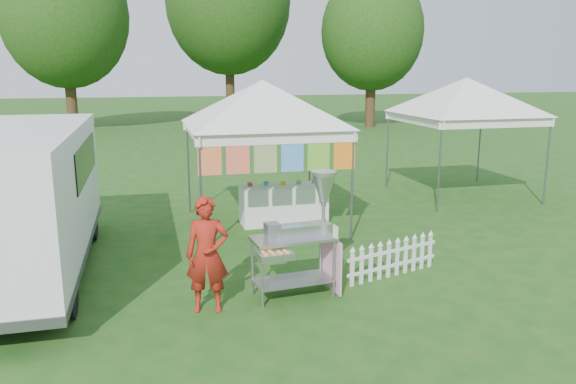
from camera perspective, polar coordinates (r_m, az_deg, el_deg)
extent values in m
plane|color=#1A4E16|center=(8.63, 2.35, -9.48)|extent=(120.00, 120.00, 0.00)
cylinder|color=#59595E|center=(10.02, -8.83, -0.21)|extent=(0.04, 0.04, 2.10)
cylinder|color=#59595E|center=(10.66, 6.53, 0.61)|extent=(0.04, 0.04, 2.10)
cylinder|color=#59595E|center=(12.80, -10.08, 2.49)|extent=(0.04, 0.04, 2.10)
cylinder|color=#59595E|center=(13.31, 2.21, 3.05)|extent=(0.04, 0.04, 2.10)
cube|color=white|center=(10.09, -0.93, 5.50)|extent=(3.00, 0.03, 0.22)
cube|color=white|center=(12.85, -3.88, 6.97)|extent=(3.00, 0.03, 0.22)
pyramid|color=white|center=(11.40, -2.63, 11.32)|extent=(4.24, 4.24, 0.90)
cylinder|color=#59595E|center=(10.08, -0.93, 5.95)|extent=(3.00, 0.03, 0.03)
cube|color=#E9194A|center=(9.92, -7.99, 3.68)|extent=(0.42, 0.01, 0.70)
cube|color=#D61A61|center=(9.98, -5.13, 3.81)|extent=(0.42, 0.01, 0.70)
cube|color=yellow|center=(10.07, -2.31, 3.92)|extent=(0.42, 0.01, 0.70)
cube|color=blue|center=(10.19, 0.45, 4.03)|extent=(0.42, 0.01, 0.70)
cube|color=#178E2E|center=(10.32, 3.14, 4.12)|extent=(0.42, 0.01, 0.70)
cube|color=red|center=(10.48, 5.75, 4.21)|extent=(0.42, 0.01, 0.70)
cylinder|color=#59595E|center=(13.12, 15.13, 2.49)|extent=(0.04, 0.04, 2.10)
cylinder|color=#59595E|center=(14.71, 24.84, 2.81)|extent=(0.04, 0.04, 2.10)
cylinder|color=#59595E|center=(15.62, 10.06, 4.27)|extent=(0.04, 0.04, 2.10)
cylinder|color=#59595E|center=(16.98, 18.86, 4.44)|extent=(0.04, 0.04, 2.10)
cube|color=white|center=(13.75, 20.56, 6.57)|extent=(3.00, 0.03, 0.22)
cube|color=white|center=(16.15, 14.83, 7.70)|extent=(3.00, 0.03, 0.22)
pyramid|color=white|center=(14.88, 17.72, 11.02)|extent=(4.24, 4.24, 0.90)
cylinder|color=#59595E|center=(13.74, 20.59, 6.90)|extent=(3.00, 0.03, 0.03)
cylinder|color=#352413|center=(31.90, -21.20, 9.40)|extent=(0.56, 0.56, 3.96)
ellipsoid|color=#2E5C19|center=(31.99, -21.76, 16.32)|extent=(6.40, 6.40, 7.36)
cylinder|color=#352413|center=(36.07, -5.91, 11.11)|extent=(0.56, 0.56, 4.84)
ellipsoid|color=#2E5C19|center=(36.27, -6.09, 18.60)|extent=(7.60, 7.60, 8.74)
cylinder|color=#352413|center=(32.15, 8.38, 9.72)|extent=(0.56, 0.56, 3.52)
ellipsoid|color=#2E5C19|center=(32.18, 8.58, 15.84)|extent=(5.60, 5.60, 6.44)
cylinder|color=gray|center=(7.72, -2.62, -8.69)|extent=(0.04, 0.04, 0.87)
cylinder|color=gray|center=(8.08, 4.68, -7.74)|extent=(0.04, 0.04, 0.87)
cylinder|color=gray|center=(8.16, -3.64, -7.54)|extent=(0.04, 0.04, 0.87)
cylinder|color=gray|center=(8.50, 3.32, -6.70)|extent=(0.04, 0.04, 0.87)
cube|color=gray|center=(8.17, 0.49, -8.94)|extent=(1.16, 0.66, 0.01)
cube|color=#B7B7BC|center=(7.96, 0.50, -4.70)|extent=(1.22, 0.70, 0.04)
cube|color=#B7B7BC|center=(8.04, 1.55, -3.85)|extent=(0.85, 0.32, 0.15)
cube|color=gray|center=(7.87, -1.61, -3.94)|extent=(0.21, 0.23, 0.21)
cylinder|color=gray|center=(8.06, 3.63, -1.28)|extent=(0.05, 0.05, 0.87)
cone|color=#B7B7BC|center=(8.01, 3.65, 0.41)|extent=(0.38, 0.38, 0.39)
cylinder|color=#B7B7BC|center=(7.97, 3.67, 1.91)|extent=(0.40, 0.40, 0.06)
cube|color=#B7B7BC|center=(7.53, -1.30, -6.48)|extent=(0.49, 0.34, 0.10)
cube|color=#F0A2BD|center=(8.31, 4.36, -7.16)|extent=(0.09, 0.73, 0.79)
cube|color=white|center=(7.88, 4.85, -4.03)|extent=(0.03, 0.14, 0.17)
imported|color=maroon|center=(7.61, -8.20, -6.32)|extent=(0.63, 0.47, 1.58)
cube|color=silver|center=(9.60, -26.69, -0.07)|extent=(2.23, 5.56, 1.95)
cube|color=#59595E|center=(9.83, -26.13, -5.61)|extent=(2.25, 5.62, 0.13)
cube|color=silver|center=(11.99, -24.12, 0.13)|extent=(2.11, 0.78, 1.00)
cube|color=black|center=(10.00, -19.82, 3.10)|extent=(0.02, 3.06, 0.61)
cube|color=black|center=(12.25, -24.16, 4.34)|extent=(1.89, 0.03, 0.61)
cylinder|color=black|center=(8.00, -21.72, -9.29)|extent=(0.24, 0.76, 0.76)
cylinder|color=black|center=(11.37, -19.54, -2.76)|extent=(0.24, 0.76, 0.76)
cube|color=silver|center=(8.55, 6.54, -7.75)|extent=(0.07, 0.04, 0.56)
cube|color=silver|center=(8.66, 7.49, -7.52)|extent=(0.07, 0.04, 0.56)
cube|color=silver|center=(8.77, 8.41, -7.29)|extent=(0.07, 0.04, 0.56)
cube|color=silver|center=(8.88, 9.31, -7.07)|extent=(0.07, 0.04, 0.56)
cube|color=silver|center=(8.99, 10.18, -6.85)|extent=(0.07, 0.04, 0.56)
cube|color=silver|center=(9.11, 11.03, -6.63)|extent=(0.07, 0.04, 0.56)
cube|color=silver|center=(9.23, 11.86, -6.42)|extent=(0.07, 0.04, 0.56)
cube|color=silver|center=(9.34, 12.67, -6.21)|extent=(0.07, 0.04, 0.56)
cube|color=silver|center=(9.47, 13.46, -6.01)|extent=(0.07, 0.04, 0.56)
cube|color=silver|center=(9.59, 14.22, -5.81)|extent=(0.07, 0.04, 0.56)
cube|color=silver|center=(9.08, 10.58, -7.34)|extent=(1.73, 0.56, 0.05)
cube|color=silver|center=(9.01, 10.65, -5.90)|extent=(1.73, 0.56, 0.05)
cube|color=white|center=(11.90, -0.47, -1.24)|extent=(1.80, 0.70, 0.81)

